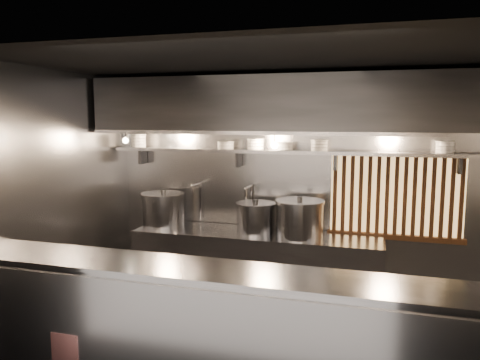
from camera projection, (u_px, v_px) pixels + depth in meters
The scene contains 23 objects.
floor at pixel (256, 350), 4.63m from camera, with size 4.50×4.50×0.00m, color black.
ceiling at pixel (258, 61), 4.26m from camera, with size 4.50×4.50×0.00m, color black.
wall_back at pixel (287, 189), 5.87m from camera, with size 4.50×4.50×0.00m, color gray.
wall_left at pixel (57, 200), 5.08m from camera, with size 3.00×3.00×0.00m, color gray.
serving_counter at pixel (226, 340), 3.64m from camera, with size 4.50×0.56×1.13m.
cooking_bench at pixel (256, 269), 5.73m from camera, with size 3.00×0.70×0.90m, color #97979C.
bowl_shelf at pixel (285, 152), 5.63m from camera, with size 4.40×0.34×0.04m, color #97979C.
exhaust_hood at pixel (282, 105), 5.35m from camera, with size 4.40×0.81×0.65m.
wood_screen at pixel (396, 196), 5.46m from camera, with size 1.56×0.09×1.04m.
faucet_left at pixel (198, 193), 6.08m from camera, with size 0.04×0.30×0.50m.
faucet_right at pixel (250, 196), 5.88m from camera, with size 0.04×0.30×0.50m.
heat_lamp at pixel (124, 136), 5.70m from camera, with size 0.25×0.35×0.20m.
pendant_bulb at pixel (274, 145), 5.54m from camera, with size 0.09×0.09×0.19m.
stock_pot_left at pixel (163, 209), 6.01m from camera, with size 0.71×0.71×0.47m.
stock_pot_mid at pixel (256, 218), 5.64m from camera, with size 0.61×0.61×0.41m.
stock_pot_right at pixel (299, 218), 5.45m from camera, with size 0.63×0.63×0.47m.
red_placard at pixel (65, 354), 3.78m from camera, with size 0.25×0.02×0.34m, color red.
bowl_stack_0 at pixel (138, 140), 6.17m from camera, with size 0.21×0.21×0.17m.
bowl_stack_1 at pixel (226, 145), 5.84m from camera, with size 0.22×0.22×0.09m.
bowl_stack_2 at pixel (256, 144), 5.72m from camera, with size 0.22×0.22×0.13m.
bowl_stack_3 at pixel (285, 146), 5.62m from camera, with size 0.21×0.21×0.09m.
bowl_stack_4 at pixel (319, 145), 5.50m from camera, with size 0.21×0.21×0.13m.
bowl_stack_5 at pixel (445, 147), 5.12m from camera, with size 0.21×0.21×0.13m.
Camera 1 is at (1.09, -4.23, 2.29)m, focal length 35.00 mm.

